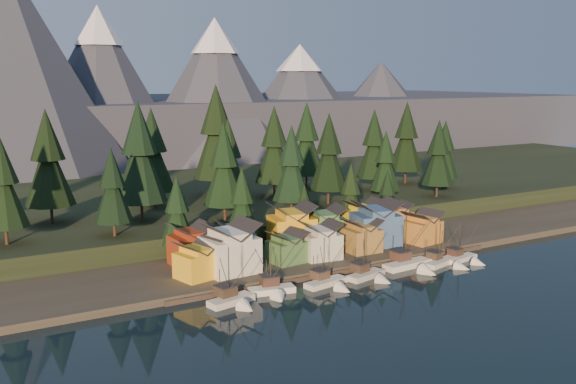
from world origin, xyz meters
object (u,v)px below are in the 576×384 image
boat_2 (330,277)px  house_back_1 (235,239)px  house_front_1 (230,246)px  boat_1 (273,283)px  boat_5 (446,258)px  boat_0 (234,293)px  boat_3 (370,269)px  house_front_0 (197,259)px  boat_6 (465,254)px  boat_4 (412,259)px  house_back_0 (191,243)px

boat_2 → house_back_1: 24.89m
boat_2 → house_front_1: house_front_1 is taller
boat_1 → boat_5: boat_1 is taller
boat_0 → boat_3: size_ratio=1.07×
boat_3 → house_front_0: 35.51m
boat_1 → house_front_1: bearing=114.0°
boat_0 → boat_1: 9.13m
boat_0 → boat_6: size_ratio=1.18×
boat_1 → boat_3: bearing=6.7°
boat_4 → boat_6: size_ratio=1.32×
house_front_0 → house_back_1: bearing=19.9°
boat_4 → house_back_1: 38.96m
boat_5 → house_back_1: (-40.63, 23.04, 4.27)m
boat_2 → boat_4: (22.22, 1.14, 0.26)m
boat_2 → house_front_1: (-15.14, 14.45, 5.03)m
boat_4 → house_front_1: bearing=156.0°
boat_0 → boat_5: 51.37m
boat_1 → boat_2: size_ratio=1.08×
house_front_1 → boat_2: bearing=-47.9°
boat_2 → boat_3: boat_3 is taller
boat_0 → house_front_1: house_front_1 is taller
boat_3 → boat_5: boat_3 is taller
boat_6 → house_back_1: (-46.63, 22.83, 4.31)m
house_front_0 → house_back_0: house_back_0 is taller
boat_6 → house_front_0: (-58.83, 14.63, 3.70)m
boat_5 → boat_6: (6.00, 0.21, -0.04)m
house_back_0 → house_back_1: house_back_0 is taller
boat_0 → house_back_1: 25.15m
boat_4 → house_back_0: bearing=147.6°
house_front_0 → boat_5: bearing=-29.7°
boat_6 → house_front_1: bearing=153.0°
boat_6 → house_front_0: bearing=155.2°
boat_0 → boat_5: (51.37, -0.61, -0.53)m
boat_3 → house_back_0: (-30.05, 23.76, 4.01)m
house_front_1 → house_back_0: (-5.00, 9.25, -0.89)m
boat_4 → house_front_0: bearing=159.5°
boat_2 → house_back_0: house_back_0 is taller
boat_6 → house_back_1: house_back_1 is taller
house_front_1 → house_back_1: size_ratio=1.17×
boat_1 → house_back_1: boat_1 is taller
boat_4 → boat_6: (14.13, -1.68, -0.47)m
boat_2 → house_front_1: size_ratio=1.00×
house_back_0 → house_front_1: bearing=-65.3°
boat_4 → boat_5: boat_4 is taller
boat_6 → house_front_1: (-51.49, 14.99, 5.24)m
house_back_0 → house_front_0: bearing=-107.4°
boat_1 → boat_6: size_ratio=1.16×
boat_1 → house_front_1: size_ratio=1.08×
house_front_1 → boat_5: bearing=-22.7°
boat_0 → house_front_0: 14.64m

